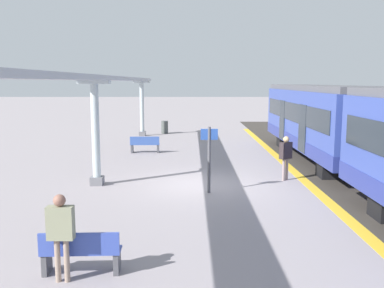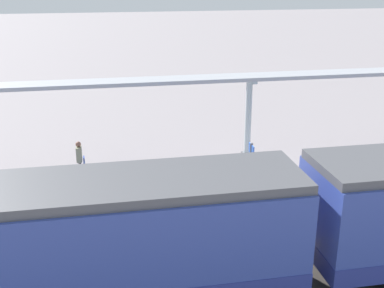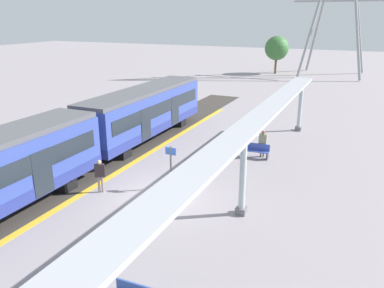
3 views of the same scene
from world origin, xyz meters
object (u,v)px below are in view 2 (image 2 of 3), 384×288
(bench_near_end, at_px, (88,171))
(passenger_waiting_near_edge, at_px, (330,203))
(canopy_pillar_second, at_px, (248,119))
(platform_info_sign, at_px, (251,165))
(passenger_by_the_benches, at_px, (79,156))
(train_far_carriage, at_px, (55,248))

(bench_near_end, relative_size, passenger_waiting_near_edge, 0.92)
(canopy_pillar_second, relative_size, platform_info_sign, 1.68)
(passenger_by_the_benches, bearing_deg, platform_info_sign, -114.95)
(train_far_carriage, distance_m, platform_info_sign, 8.55)
(canopy_pillar_second, xyz_separation_m, passenger_waiting_near_edge, (-6.85, -0.71, -0.84))
(bench_near_end, bearing_deg, train_far_carriage, 175.82)
(train_far_carriage, relative_size, platform_info_sign, 5.53)
(passenger_waiting_near_edge, xyz_separation_m, passenger_by_the_benches, (5.85, 8.10, -0.00))
(bench_near_end, relative_size, platform_info_sign, 0.69)
(canopy_pillar_second, xyz_separation_m, platform_info_sign, (-3.94, 1.08, -0.55))
(platform_info_sign, bearing_deg, passenger_waiting_near_edge, -148.47)
(bench_near_end, relative_size, passenger_by_the_benches, 0.92)
(canopy_pillar_second, bearing_deg, platform_info_sign, 164.70)
(train_far_carriage, distance_m, passenger_waiting_near_edge, 8.79)
(canopy_pillar_second, relative_size, bench_near_end, 2.44)
(bench_near_end, height_order, passenger_by_the_benches, passenger_by_the_benches)
(bench_near_end, xyz_separation_m, passenger_by_the_benches, (0.26, 0.30, 0.59))
(platform_info_sign, height_order, passenger_by_the_benches, platform_info_sign)
(platform_info_sign, relative_size, passenger_waiting_near_edge, 1.33)
(passenger_by_the_benches, bearing_deg, train_far_carriage, 178.03)
(bench_near_end, distance_m, passenger_waiting_near_edge, 9.61)
(canopy_pillar_second, bearing_deg, train_far_carriage, 140.61)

